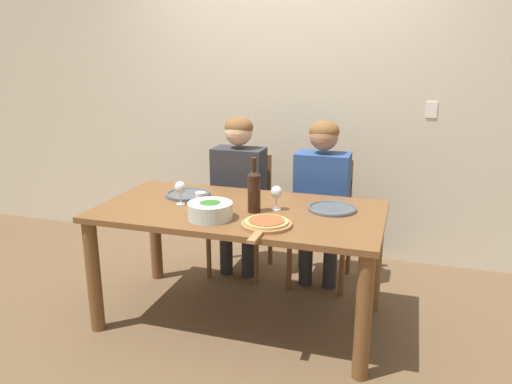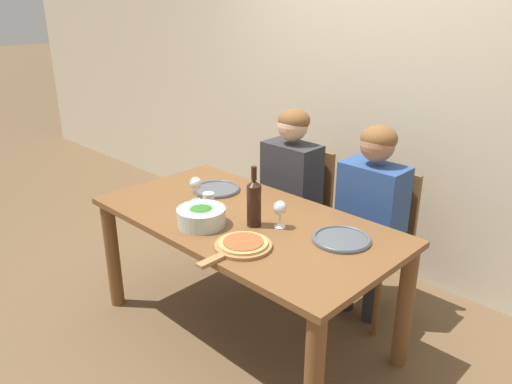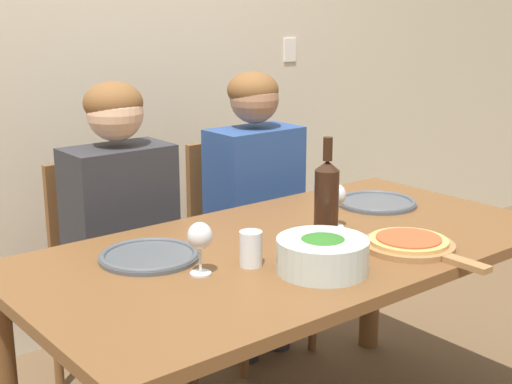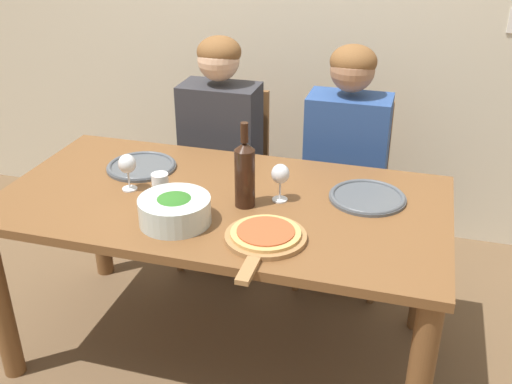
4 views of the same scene
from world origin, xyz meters
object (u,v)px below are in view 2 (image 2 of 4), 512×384
(person_woman, at_px, (290,181))
(person_man, at_px, (370,206))
(pizza_on_board, at_px, (242,245))
(wine_glass_left, at_px, (196,185))
(chair_left, at_px, (299,209))
(chair_right, at_px, (377,237))
(dinner_plate_right, at_px, (342,239))
(water_tumbler, at_px, (209,201))
(wine_bottle, at_px, (254,202))
(dinner_plate_left, at_px, (217,189))
(wine_glass_right, at_px, (280,209))
(broccoli_bowl, at_px, (201,216))

(person_woman, relative_size, person_man, 1.00)
(pizza_on_board, height_order, wine_glass_left, wine_glass_left)
(chair_left, xyz_separation_m, chair_right, (0.63, 0.00, 0.00))
(chair_left, distance_m, dinner_plate_right, 1.04)
(water_tumbler, bearing_deg, pizza_on_board, -22.43)
(wine_bottle, distance_m, dinner_plate_left, 0.58)
(person_man, bearing_deg, dinner_plate_right, -73.20)
(chair_right, bearing_deg, person_man, -90.00)
(wine_bottle, height_order, pizza_on_board, wine_bottle)
(wine_glass_right, relative_size, water_tumbler, 1.48)
(wine_bottle, bearing_deg, wine_glass_right, 32.72)
(person_woman, bearing_deg, wine_bottle, -63.62)
(chair_left, xyz_separation_m, wine_glass_right, (0.46, -0.73, 0.37))
(broccoli_bowl, bearing_deg, person_woman, 99.09)
(wine_bottle, bearing_deg, chair_right, 70.62)
(broccoli_bowl, distance_m, pizza_on_board, 0.35)
(wine_bottle, xyz_separation_m, wine_glass_right, (0.12, 0.08, -0.03))
(person_woman, relative_size, broccoli_bowl, 4.68)
(wine_bottle, height_order, dinner_plate_right, wine_bottle)
(wine_bottle, relative_size, pizza_on_board, 0.78)
(wine_bottle, distance_m, water_tumbler, 0.34)
(pizza_on_board, bearing_deg, broccoli_bowl, 174.38)
(dinner_plate_right, bearing_deg, pizza_on_board, -126.57)
(person_woman, relative_size, wine_glass_left, 8.06)
(dinner_plate_right, height_order, wine_glass_right, wine_glass_right)
(chair_left, distance_m, pizza_on_board, 1.18)
(water_tumbler, bearing_deg, person_man, 49.90)
(pizza_on_board, xyz_separation_m, wine_glass_right, (-0.02, 0.30, 0.09))
(chair_left, bearing_deg, dinner_plate_left, -106.59)
(chair_left, bearing_deg, water_tumbler, -88.97)
(chair_right, bearing_deg, dinner_plate_left, -143.14)
(dinner_plate_left, bearing_deg, broccoli_bowl, -50.56)
(water_tumbler, bearing_deg, wine_bottle, 5.73)
(wine_bottle, distance_m, broccoli_bowl, 0.29)
(person_man, distance_m, dinner_plate_left, 0.95)
(chair_left, height_order, chair_right, same)
(person_woman, relative_size, water_tumbler, 11.90)
(person_man, relative_size, wine_glass_left, 8.06)
(wine_bottle, bearing_deg, pizza_on_board, -58.28)
(chair_right, xyz_separation_m, dinner_plate_right, (0.16, -0.63, 0.27))
(wine_glass_right, bearing_deg, dinner_plate_left, 169.07)
(broccoli_bowl, distance_m, wine_glass_left, 0.34)
(water_tumbler, bearing_deg, wine_glass_left, 167.79)
(person_man, relative_size, dinner_plate_right, 4.10)
(dinner_plate_left, height_order, wine_glass_left, wine_glass_left)
(wine_glass_left, xyz_separation_m, water_tumbler, (0.15, -0.03, -0.05))
(wine_glass_right, bearing_deg, dinner_plate_right, 17.47)
(wine_glass_right, bearing_deg, chair_right, 77.16)
(wine_bottle, height_order, broccoli_bowl, wine_bottle)
(wine_bottle, relative_size, wine_glass_left, 2.20)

